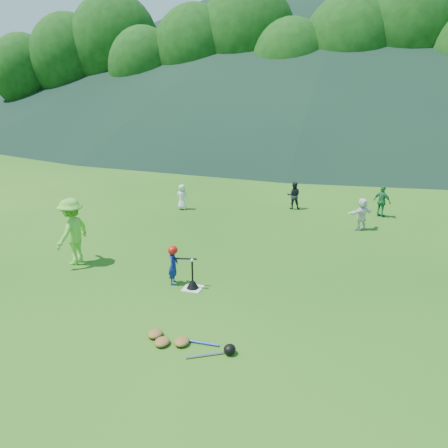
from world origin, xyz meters
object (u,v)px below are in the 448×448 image
at_px(batter_child, 173,266).
at_px(equipment_pile, 182,342).
at_px(adult_coach, 72,231).
at_px(home_plate, 193,288).
at_px(fielder_b, 294,195).
at_px(fielder_d, 362,214).
at_px(fielder_c, 382,201).
at_px(batting_tee, 193,284).
at_px(fielder_a, 182,197).

bearing_deg(batter_child, equipment_pile, -161.92).
relative_size(adult_coach, equipment_pile, 1.02).
height_order(home_plate, fielder_b, fielder_b).
xyz_separation_m(batter_child, fielder_d, (4.33, 5.95, 0.07)).
relative_size(batter_child, fielder_d, 0.87).
distance_m(adult_coach, fielder_c, 11.05).
bearing_deg(equipment_pile, adult_coach, 146.86).
distance_m(home_plate, adult_coach, 3.85).
bearing_deg(equipment_pile, batting_tee, 106.59).
bearing_deg(equipment_pile, fielder_d, 69.84).
height_order(batter_child, fielder_d, fielder_d).
bearing_deg(batting_tee, fielder_c, 60.66).
relative_size(adult_coach, batting_tee, 2.70).
relative_size(home_plate, adult_coach, 0.24).
height_order(home_plate, batter_child, batter_child).
bearing_deg(fielder_a, fielder_d, 175.28).
xyz_separation_m(batter_child, batting_tee, (0.55, -0.13, -0.35)).
bearing_deg(adult_coach, fielder_c, 133.22).
relative_size(fielder_a, fielder_c, 0.85).
distance_m(adult_coach, fielder_d, 9.31).
xyz_separation_m(home_plate, fielder_c, (4.48, 7.97, 0.58)).
bearing_deg(batting_tee, equipment_pile, -73.41).
bearing_deg(fielder_d, fielder_b, -78.46).
height_order(home_plate, fielder_a, fielder_a).
height_order(fielder_a, fielder_b, fielder_b).
bearing_deg(fielder_a, fielder_b, -160.96).
bearing_deg(batter_child, home_plate, -112.29).
distance_m(home_plate, equipment_pile, 2.43).
relative_size(home_plate, fielder_c, 0.38).
distance_m(fielder_a, fielder_d, 6.89).
relative_size(fielder_b, batting_tee, 1.62).
distance_m(adult_coach, equipment_pile, 5.32).
bearing_deg(fielder_d, equipment_pile, 29.11).
distance_m(fielder_c, fielder_d, 2.01).
relative_size(home_plate, batting_tee, 0.66).
bearing_deg(batter_child, fielder_c, -41.51).
distance_m(batter_child, equipment_pile, 2.79).
xyz_separation_m(batter_child, equipment_pile, (1.25, -2.46, -0.41)).
height_order(adult_coach, fielder_b, adult_coach).
distance_m(fielder_d, equipment_pile, 8.97).
xyz_separation_m(home_plate, adult_coach, (-3.70, 0.54, 0.91)).
relative_size(fielder_a, fielder_b, 0.92).
relative_size(fielder_c, fielder_d, 1.07).
xyz_separation_m(adult_coach, batting_tee, (3.70, -0.54, -0.79)).
xyz_separation_m(fielder_b, fielder_d, (2.63, -2.04, 0.00)).
height_order(adult_coach, fielder_d, adult_coach).
relative_size(fielder_c, equipment_pile, 0.66).
bearing_deg(batting_tee, home_plate, 0.00).
relative_size(batting_tee, equipment_pile, 0.38).
distance_m(batter_child, fielder_d, 7.36).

